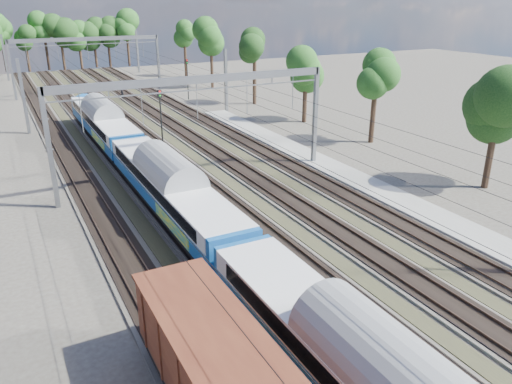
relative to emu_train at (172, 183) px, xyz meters
name	(u,v)px	position (x,y,z in m)	size (l,w,h in m)	color
track_bed	(150,140)	(4.50, 21.20, -2.66)	(21.00, 130.00, 0.34)	#47423A
platform	(389,195)	(16.50, -3.80, -2.61)	(3.00, 70.00, 0.30)	gray
catenary	(130,73)	(4.83, 28.89, 3.64)	(25.65, 130.00, 9.00)	gray
tree_belt	(113,39)	(11.46, 67.20, 4.82)	(38.89, 101.05, 11.21)	black
emu_train	(172,183)	(0.00, 0.00, 0.00)	(3.20, 67.65, 4.68)	black
worker	(122,94)	(7.75, 47.15, -1.90)	(0.62, 0.41, 1.71)	black
signal_near	(161,113)	(4.55, 16.59, 1.26)	(0.43, 0.39, 6.34)	black
signal_far	(187,74)	(16.90, 42.44, 1.11)	(0.38, 0.35, 6.11)	black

